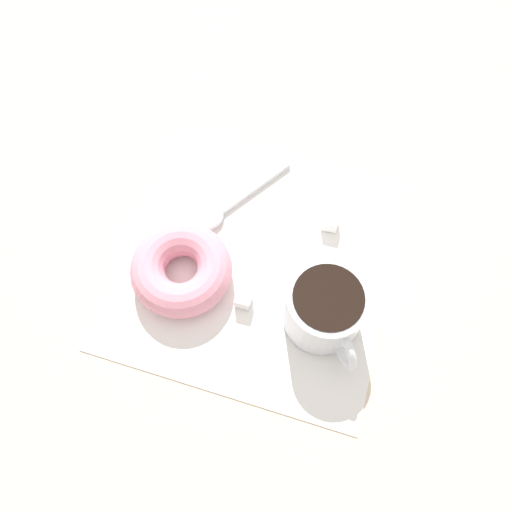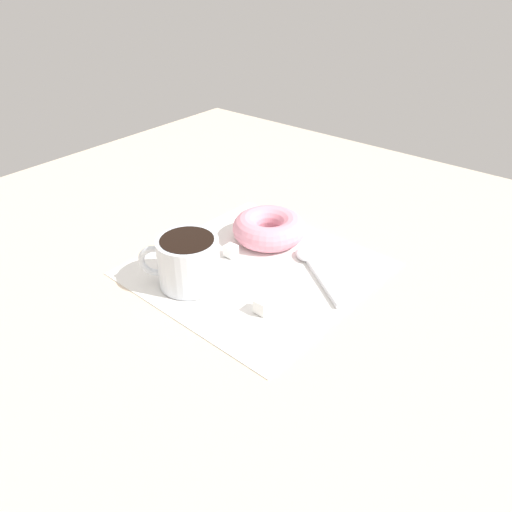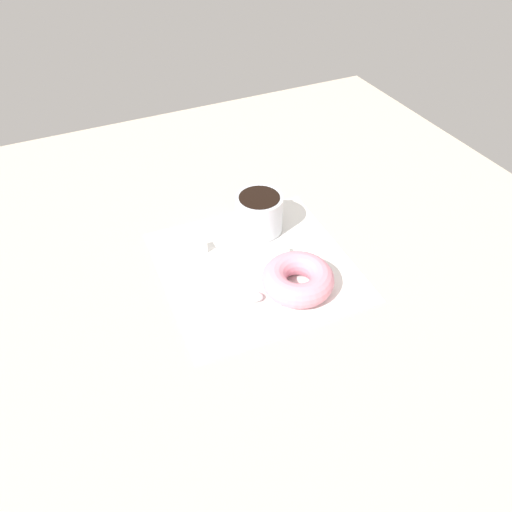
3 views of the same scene
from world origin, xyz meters
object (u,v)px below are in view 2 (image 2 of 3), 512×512
(spoon, at_px, (309,263))
(sugar_cube_extra, at_px, (263,306))
(donut, at_px, (269,228))
(sugar_cube, at_px, (231,251))
(coffee_cup, at_px, (187,261))

(spoon, distance_m, sugar_cube_extra, 0.13)
(donut, height_order, sugar_cube_extra, donut)
(sugar_cube, xyz_separation_m, sugar_cube_extra, (0.12, -0.08, 0.00))
(coffee_cup, height_order, sugar_cube, coffee_cup)
(donut, bearing_deg, sugar_cube, -100.13)
(sugar_cube_extra, bearing_deg, donut, 125.52)
(spoon, height_order, sugar_cube, sugar_cube)
(coffee_cup, relative_size, spoon, 0.79)
(coffee_cup, xyz_separation_m, sugar_cube, (-0.00, 0.09, -0.03))
(sugar_cube_extra, bearing_deg, sugar_cube, 148.14)
(coffee_cup, relative_size, donut, 0.88)
(donut, relative_size, sugar_cube_extra, 6.24)
(donut, distance_m, spoon, 0.10)
(donut, height_order, sugar_cube, donut)
(donut, relative_size, spoon, 0.90)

